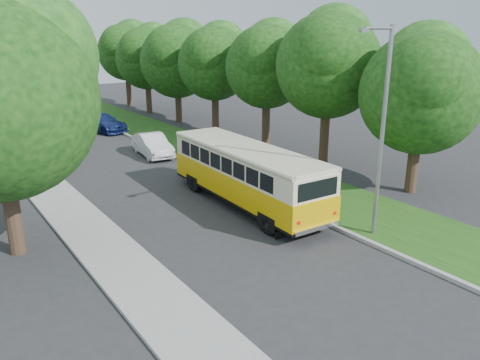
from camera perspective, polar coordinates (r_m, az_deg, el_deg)
ground at (r=18.29m, az=1.01°, el=-7.40°), size 120.00×120.00×0.00m
curb at (r=23.99m, az=0.91°, el=-1.01°), size 0.20×70.00×0.15m
grass_verge at (r=25.38m, az=5.21°, el=-0.06°), size 4.50×70.00×0.13m
sidewalk at (r=20.52m, az=-18.51°, el=-5.31°), size 2.20×70.00×0.12m
treeline at (r=33.98m, az=-13.11°, el=14.11°), size 24.27×41.91×9.46m
lamppost_near at (r=18.05m, az=16.84°, el=6.12°), size 1.71×0.16×8.00m
lamppost_far at (r=30.02m, az=-25.44°, el=9.00°), size 1.71×0.16×7.50m
warning_sign at (r=26.58m, az=-22.74°, el=3.13°), size 0.56×0.10×2.50m
vintage_bus at (r=21.37m, az=0.80°, el=0.47°), size 2.83×9.76×2.87m
car_silver at (r=25.17m, az=-4.01°, el=1.22°), size 1.98×3.96×1.30m
car_white at (r=31.04m, az=-10.63°, el=4.24°), size 1.98×4.52×1.44m
car_blue at (r=39.81m, az=-16.54°, el=6.73°), size 3.43×5.41×1.46m
car_grey at (r=44.72m, az=-18.53°, el=7.52°), size 2.26×4.51×1.23m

